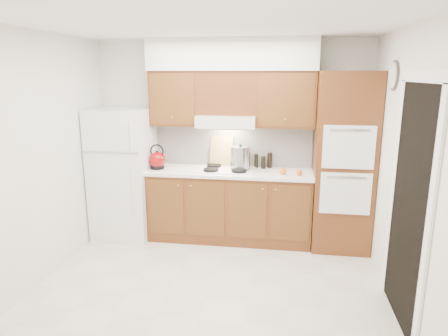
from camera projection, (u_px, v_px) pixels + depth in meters
name	position (u px, v px, depth m)	size (l,w,h in m)	color
floor	(212.00, 282.00, 4.26)	(3.60, 3.60, 0.00)	beige
ceiling	(210.00, 25.00, 3.65)	(3.60, 3.60, 0.00)	white
wall_back	(231.00, 139.00, 5.40)	(3.60, 0.02, 2.60)	white
wall_left	(44.00, 158.00, 4.22)	(0.02, 3.00, 2.60)	white
wall_right	(402.00, 170.00, 3.69)	(0.02, 3.00, 2.60)	white
fridge	(124.00, 173.00, 5.36)	(0.75, 0.72, 1.72)	white
base_cabinets	(230.00, 206.00, 5.30)	(2.11, 0.60, 0.90)	brown
countertop	(230.00, 172.00, 5.18)	(2.13, 0.62, 0.04)	white
backsplash	(233.00, 145.00, 5.40)	(2.11, 0.03, 0.56)	white
oven_cabinet	(343.00, 162.00, 4.92)	(0.70, 0.65, 2.20)	brown
upper_cab_left	(175.00, 98.00, 5.21)	(0.63, 0.33, 0.70)	brown
upper_cab_right	(286.00, 99.00, 5.00)	(0.73, 0.33, 0.70)	brown
range_hood	(227.00, 121.00, 5.12)	(0.75, 0.45, 0.15)	silver
upper_cab_over_hood	(228.00, 93.00, 5.10)	(0.75, 0.33, 0.55)	brown
soffit	(232.00, 54.00, 4.96)	(2.13, 0.36, 0.40)	silver
cooktop	(226.00, 170.00, 5.20)	(0.74, 0.50, 0.01)	white
doorway	(409.00, 208.00, 3.41)	(0.02, 0.90, 2.10)	black
wall_clock	(394.00, 75.00, 4.02)	(0.30, 0.30, 0.02)	#3F3833
kettle	(157.00, 160.00, 5.24)	(0.22, 0.22, 0.22)	maroon
cutting_board	(221.00, 152.00, 5.38)	(0.30, 0.02, 0.40)	tan
stock_pot	(240.00, 157.00, 5.19)	(0.26, 0.26, 0.27)	#ABAAAF
condiment_a	(256.00, 161.00, 5.33)	(0.05, 0.05, 0.18)	black
condiment_b	(270.00, 160.00, 5.32)	(0.06, 0.06, 0.20)	black
condiment_c	(263.00, 162.00, 5.28)	(0.06, 0.06, 0.16)	black
orange_near	(299.00, 173.00, 4.92)	(0.07, 0.07, 0.07)	orange
orange_far	(283.00, 171.00, 4.98)	(0.08, 0.08, 0.08)	orange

